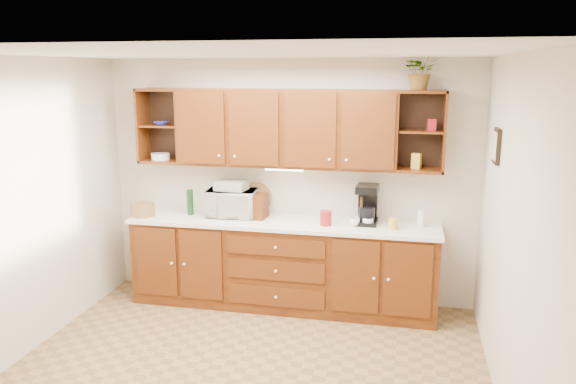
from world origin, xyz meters
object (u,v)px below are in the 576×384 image
at_px(microwave, 232,203).
at_px(potted_plant, 421,71).
at_px(bread_box, 249,206).
at_px(coffee_maker, 367,205).

bearing_deg(microwave, potted_plant, -4.61).
relative_size(bread_box, coffee_maker, 0.91).
bearing_deg(bread_box, microwave, -179.61).
bearing_deg(bread_box, coffee_maker, 6.01).
xyz_separation_m(microwave, coffee_maker, (1.44, 0.01, 0.05)).
distance_m(bread_box, coffee_maker, 1.25).
relative_size(microwave, bread_box, 1.42).
bearing_deg(microwave, coffee_maker, -4.78).
bearing_deg(coffee_maker, microwave, -176.95).
height_order(bread_box, potted_plant, potted_plant).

